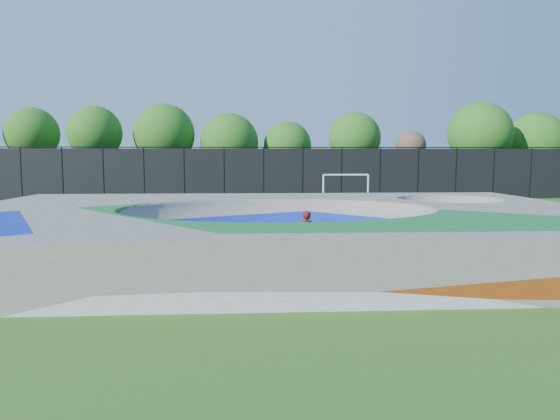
# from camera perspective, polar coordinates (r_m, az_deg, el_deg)

# --- Properties ---
(ground) EXTENTS (120.00, 120.00, 0.00)m
(ground) POSITION_cam_1_polar(r_m,az_deg,el_deg) (17.42, -0.23, -4.64)
(ground) COLOR #2C5818
(ground) RESTS_ON ground
(skate_deck) EXTENTS (22.00, 14.00, 1.50)m
(skate_deck) POSITION_cam_1_polar(r_m,az_deg,el_deg) (17.29, -0.23, -2.20)
(skate_deck) COLOR gray
(skate_deck) RESTS_ON ground
(skater) EXTENTS (0.66, 0.55, 1.55)m
(skater) POSITION_cam_1_polar(r_m,az_deg,el_deg) (15.89, 2.94, -2.85)
(skater) COLOR red
(skater) RESTS_ON ground
(skateboard) EXTENTS (0.81, 0.48, 0.05)m
(skateboard) POSITION_cam_1_polar(r_m,az_deg,el_deg) (16.02, 2.92, -5.49)
(skateboard) COLOR black
(skateboard) RESTS_ON ground
(soccer_goal) EXTENTS (3.20, 0.12, 2.11)m
(soccer_goal) POSITION_cam_1_polar(r_m,az_deg,el_deg) (34.33, 7.53, 3.03)
(soccer_goal) COLOR white
(soccer_goal) RESTS_ON ground
(fence) EXTENTS (48.09, 0.09, 4.04)m
(fence) POSITION_cam_1_polar(r_m,az_deg,el_deg) (38.12, -1.90, 4.32)
(fence) COLOR black
(fence) RESTS_ON ground
(treeline) EXTENTS (53.76, 7.02, 7.95)m
(treeline) POSITION_cam_1_polar(r_m,az_deg,el_deg) (43.02, -1.60, 8.31)
(treeline) COLOR #422B21
(treeline) RESTS_ON ground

